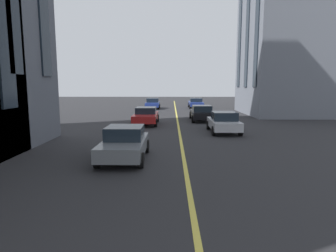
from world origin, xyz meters
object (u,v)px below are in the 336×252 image
car_blue_oncoming (196,103)px  car_silver_mid (224,122)px  car_red_parked_b (146,116)px  car_grey_far (124,143)px  car_black_parked_a (202,113)px  car_blue_trailing (153,103)px

car_blue_oncoming → car_silver_mid: 20.30m
car_red_parked_b → car_grey_far: (-10.95, -0.05, -0.00)m
car_black_parked_a → car_blue_trailing: size_ratio=1.13×
car_grey_far → car_silver_mid: (6.96, -5.49, 0.00)m
car_silver_mid → car_blue_trailing: bearing=17.3°
car_black_parked_a → car_silver_mid: car_silver_mid is taller
car_black_parked_a → car_silver_mid: bearing=-172.8°
car_blue_oncoming → car_silver_mid: size_ratio=1.13×
car_blue_oncoming → car_blue_trailing: bearing=100.8°
car_grey_far → car_blue_oncoming: (27.26, -5.35, 0.00)m
car_red_parked_b → car_blue_trailing: bearing=1.7°
car_silver_mid → car_red_parked_b: bearing=54.3°
car_black_parked_a → car_silver_mid: (-6.34, -0.80, -0.00)m
car_black_parked_a → car_blue_trailing: bearing=22.0°
car_red_parked_b → car_grey_far: car_grey_far is taller
car_blue_trailing → car_silver_mid: (-19.19, -5.99, 0.00)m
car_black_parked_a → car_grey_far: bearing=160.6°
car_grey_far → car_black_parked_a: bearing=-19.4°
car_red_parked_b → car_blue_oncoming: (16.32, -5.40, 0.00)m
car_black_parked_a → car_blue_trailing: 13.86m
car_blue_oncoming → car_grey_far: bearing=168.9°
car_blue_trailing → car_silver_mid: 20.10m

